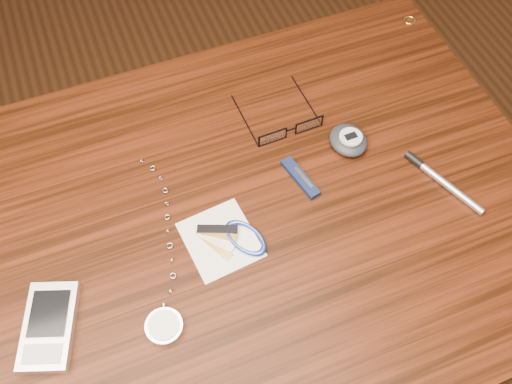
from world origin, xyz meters
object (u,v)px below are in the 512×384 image
eyeglasses (289,128)px  silver_pen (438,178)px  desk (231,250)px  pda_phone (49,326)px  pocket_knife (300,178)px  notepad_keys (233,238)px  pocket_watch (164,321)px  pedometer (348,140)px

eyeglasses → silver_pen: (0.18, -0.17, -0.01)m
desk → pda_phone: 0.31m
pocket_knife → notepad_keys: bearing=-155.9°
pocket_watch → pocket_knife: bearing=28.7°
notepad_keys → eyeglasses: bearing=44.6°
pocket_watch → pda_phone: (-0.14, 0.05, 0.00)m
pda_phone → pocket_knife: size_ratio=1.62×
desk → pocket_knife: size_ratio=12.01×
pda_phone → desk: bearing=14.0°
eyeglasses → pocket_watch: eyeglasses is taller
pda_phone → notepad_keys: pda_phone is taller
pocket_watch → silver_pen: 0.47m
pocket_watch → pedometer: bearing=26.2°
pocket_watch → notepad_keys: (0.13, 0.08, -0.00)m
pedometer → silver_pen: 0.15m
pedometer → silver_pen: bearing=-48.7°
eyeglasses → pocket_watch: size_ratio=0.40×
desk → pedometer: pedometer is taller
pocket_knife → silver_pen: size_ratio=0.59×
pda_phone → pedometer: bearing=14.4°
desk → pocket_knife: pocket_knife is taller
pedometer → pocket_knife: size_ratio=0.82×
silver_pen → pda_phone: bearing=-178.3°
desk → eyeglasses: size_ratio=8.18×
desk → pedometer: size_ratio=14.58×
pedometer → pocket_watch: bearing=-153.8°
pedometer → notepad_keys: bearing=-158.0°
eyeglasses → pedometer: (0.08, -0.06, 0.00)m
pocket_knife → pedometer: bearing=19.1°
pocket_watch → pocket_knife: (0.26, 0.14, -0.00)m
desk → pda_phone: size_ratio=7.40×
desk → silver_pen: size_ratio=7.08×
pedometer → pocket_knife: (-0.10, -0.03, -0.01)m
eyeglasses → notepad_keys: eyeglasses is taller
eyeglasses → pedometer: bearing=-36.1°
desk → silver_pen: 0.35m
desk → eyeglasses: bearing=38.5°
eyeglasses → pocket_knife: (-0.02, -0.09, -0.01)m
desk → pocket_watch: pocket_watch is taller
desk → pocket_knife: (0.13, 0.03, 0.11)m
pedometer → silver_pen: pedometer is taller
pocket_watch → pda_phone: 0.15m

